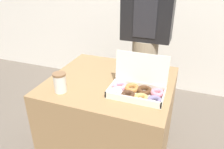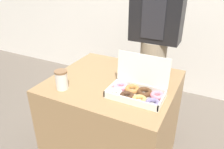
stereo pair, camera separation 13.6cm
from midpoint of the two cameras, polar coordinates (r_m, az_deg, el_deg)
The scene contains 4 objects.
table at distance 1.77m, azimuth -2.54°, elevation -12.49°, with size 0.88×0.79×0.76m.
donut_box at distance 1.38m, azimuth 3.51°, elevation -3.95°, with size 0.37×0.23×0.24m.
coffee_cup at distance 1.45m, azimuth -16.09°, elevation -2.07°, with size 0.08×0.08×0.13m.
person_customer at distance 1.97m, azimuth 6.84°, elevation 8.82°, with size 0.42×0.23×1.69m.
Camera 1 is at (0.49, -1.29, 1.49)m, focal length 35.00 mm.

